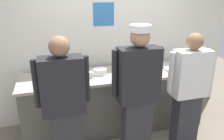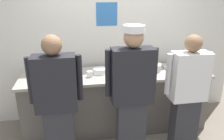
# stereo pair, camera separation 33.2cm
# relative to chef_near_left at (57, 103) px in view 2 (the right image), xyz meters

# --- Properties ---
(ground_plane) EXTENTS (9.00, 9.00, 0.00)m
(ground_plane) POSITION_rel_chef_near_left_xyz_m (0.83, 0.36, -0.89)
(ground_plane) COLOR slate
(wall_back) EXTENTS (4.44, 0.11, 2.81)m
(wall_back) POSITION_rel_chef_near_left_xyz_m (0.83, 1.25, 0.51)
(wall_back) COLOR silver
(wall_back) RESTS_ON ground
(prep_counter) EXTENTS (2.83, 0.74, 0.92)m
(prep_counter) POSITION_rel_chef_near_left_xyz_m (0.83, 0.75, -0.43)
(prep_counter) COLOR #56514C
(prep_counter) RESTS_ON ground
(chef_near_left) EXTENTS (0.61, 0.24, 1.68)m
(chef_near_left) POSITION_rel_chef_near_left_xyz_m (0.00, 0.00, 0.00)
(chef_near_left) COLOR #2D2D33
(chef_near_left) RESTS_ON ground
(chef_center) EXTENTS (0.63, 0.24, 1.76)m
(chef_center) POSITION_rel_chef_near_left_xyz_m (0.88, -0.02, 0.05)
(chef_center) COLOR #2D2D33
(chef_center) RESTS_ON ground
(chef_far_right) EXTENTS (0.60, 0.24, 1.62)m
(chef_far_right) POSITION_rel_chef_near_left_xyz_m (1.63, 0.03, -0.03)
(chef_far_right) COLOR #2D2D33
(chef_far_right) RESTS_ON ground
(plate_stack_front) EXTENTS (0.21, 0.21, 0.08)m
(plate_stack_front) POSITION_rel_chef_near_left_xyz_m (0.59, 0.78, 0.08)
(plate_stack_front) COLOR white
(plate_stack_front) RESTS_ON prep_counter
(plate_stack_rear) EXTENTS (0.22, 0.22, 0.10)m
(plate_stack_rear) POSITION_rel_chef_near_left_xyz_m (0.10, 0.61, 0.08)
(plate_stack_rear) COLOR white
(plate_stack_rear) RESTS_ON prep_counter
(mixing_bowl_steel) EXTENTS (0.31, 0.31, 0.11)m
(mixing_bowl_steel) POSITION_rel_chef_near_left_xyz_m (1.40, 0.77, 0.09)
(mixing_bowl_steel) COLOR #B7BABF
(mixing_bowl_steel) RESTS_ON prep_counter
(sheet_tray) EXTENTS (0.49, 0.39, 0.02)m
(sheet_tray) POSITION_rel_chef_near_left_xyz_m (1.86, 0.74, 0.05)
(sheet_tray) COLOR #B7BABF
(sheet_tray) RESTS_ON prep_counter
(squeeze_bottle_primary) EXTENTS (0.06, 0.06, 0.19)m
(squeeze_bottle_primary) POSITION_rel_chef_near_left_xyz_m (1.67, 0.53, 0.12)
(squeeze_bottle_primary) COLOR red
(squeeze_bottle_primary) RESTS_ON prep_counter
(ramekin_yellow_sauce) EXTENTS (0.10, 0.10, 0.04)m
(ramekin_yellow_sauce) POSITION_rel_chef_near_left_xyz_m (1.18, 0.92, 0.06)
(ramekin_yellow_sauce) COLOR white
(ramekin_yellow_sauce) RESTS_ON prep_counter
(ramekin_red_sauce) EXTENTS (0.10, 0.10, 0.05)m
(ramekin_red_sauce) POSITION_rel_chef_near_left_xyz_m (0.00, 0.85, 0.06)
(ramekin_red_sauce) COLOR white
(ramekin_red_sauce) RESTS_ON prep_counter
(ramekin_green_sauce) EXTENTS (0.10, 0.10, 0.04)m
(ramekin_green_sauce) POSITION_rel_chef_near_left_xyz_m (-0.11, 0.54, 0.06)
(ramekin_green_sauce) COLOR white
(ramekin_green_sauce) RESTS_ON prep_counter
(deli_cup) EXTENTS (0.09, 0.09, 0.09)m
(deli_cup) POSITION_rel_chef_near_left_xyz_m (0.43, 0.66, 0.08)
(deli_cup) COLOR white
(deli_cup) RESTS_ON prep_counter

